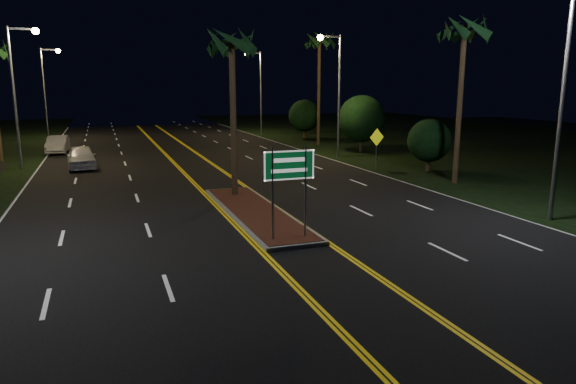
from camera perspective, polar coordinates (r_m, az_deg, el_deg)
name	(u,v)px	position (r m, az deg, el deg)	size (l,w,h in m)	color
ground	(321,268)	(15.52, 3.71, -8.40)	(120.00, 120.00, 0.00)	black
grass_right	(507,144)	(52.78, 23.14, 4.97)	(40.00, 110.00, 0.01)	black
median_island	(255,212)	(21.80, -3.67, -2.24)	(2.25, 10.25, 0.17)	gray
highway_sign	(289,174)	(17.41, 0.13, 2.03)	(1.80, 0.08, 3.20)	gray
streetlight_left_mid	(19,81)	(37.62, -27.70, 10.89)	(1.91, 0.44, 9.00)	gray
streetlight_left_far	(48,83)	(57.52, -25.15, 10.94)	(1.91, 0.44, 9.00)	gray
streetlight_right_near	(557,77)	(22.53, 27.75, 11.23)	(1.91, 0.44, 9.00)	gray
streetlight_right_mid	(335,81)	(39.00, 5.21, 12.13)	(1.91, 0.44, 9.00)	gray
streetlight_right_far	(257,83)	(57.74, -3.41, 12.00)	(1.91, 0.44, 9.00)	gray
palm_median	(232,43)	(24.62, -6.29, 16.17)	(2.40, 2.40, 8.30)	#382819
palm_right_near	(465,30)	(29.85, 19.04, 16.64)	(2.40, 2.40, 9.30)	#382819
palm_right_far	(319,42)	(47.34, 3.52, 16.30)	(2.40, 2.40, 10.30)	#382819
shrub_near	(429,141)	(33.68, 15.41, 5.52)	(2.70, 2.70, 3.30)	#382819
shrub_mid	(362,119)	(42.38, 8.17, 8.06)	(3.78, 3.78, 4.62)	#382819
shrub_far	(304,116)	(53.20, 1.83, 8.47)	(3.24, 3.24, 3.96)	#382819
car_near	(81,155)	(36.48, -21.99, 3.82)	(2.21, 5.17, 1.72)	silver
car_far	(58,143)	(45.60, -24.22, 4.98)	(2.08, 4.84, 1.61)	silver
warning_sign	(377,143)	(33.80, 9.82, 5.41)	(1.09, 0.22, 2.63)	gray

